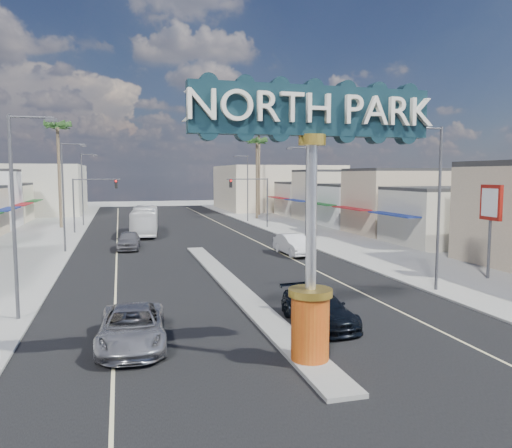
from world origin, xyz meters
TOP-DOWN VIEW (x-y plane):
  - ground at (0.00, 30.00)m, footprint 160.00×160.00m
  - road at (0.00, 30.00)m, footprint 20.00×120.00m
  - median_island at (0.00, 14.00)m, footprint 1.30×30.00m
  - sidewalk_left at (-14.00, 30.00)m, footprint 8.00×120.00m
  - sidewalk_right at (14.00, 30.00)m, footprint 8.00×120.00m
  - storefront_row_right at (24.00, 43.00)m, footprint 12.00×42.00m
  - backdrop_far_left at (-22.00, 75.00)m, footprint 20.00×20.00m
  - backdrop_far_right at (22.00, 75.00)m, footprint 20.00×20.00m
  - gateway_sign at (0.00, 1.98)m, footprint 8.20×1.50m
  - traffic_signal_left at (-9.18, 43.99)m, footprint 5.09×0.45m
  - traffic_signal_right at (9.18, 43.99)m, footprint 5.09×0.45m
  - streetlight_l_near at (-10.43, 10.00)m, footprint 2.03×0.22m
  - streetlight_l_mid at (-10.43, 30.00)m, footprint 2.03×0.22m
  - streetlight_l_far at (-10.43, 52.00)m, footprint 2.03×0.22m
  - streetlight_r_near at (10.43, 10.00)m, footprint 2.03×0.22m
  - streetlight_r_mid at (10.43, 30.00)m, footprint 2.03×0.22m
  - streetlight_r_far at (10.43, 52.00)m, footprint 2.03×0.22m
  - palm_left_far at (-13.00, 50.00)m, footprint 2.60×2.60m
  - palm_right_mid at (13.00, 56.00)m, footprint 2.60×2.60m
  - palm_right_far at (15.00, 62.00)m, footprint 2.60×2.60m
  - suv_left at (-5.82, 5.38)m, footprint 2.75×5.44m
  - suv_right at (2.00, 6.05)m, footprint 2.38×5.01m
  - car_parked_left at (-5.50, 30.51)m, footprint 2.27×4.82m
  - car_parked_right at (7.26, 24.06)m, footprint 2.00×5.09m
  - city_bus at (-3.61, 41.15)m, footprint 3.44×10.99m
  - bank_pylon_sign at (15.51, 11.79)m, footprint 0.33×1.80m

SIDE VIEW (x-z plane):
  - ground at x=0.00m, z-range 0.00..0.00m
  - road at x=0.00m, z-range 0.00..0.01m
  - sidewalk_left at x=-14.00m, z-range 0.00..0.12m
  - sidewalk_right at x=14.00m, z-range 0.00..0.12m
  - median_island at x=0.00m, z-range 0.00..0.16m
  - suv_right at x=2.00m, z-range 0.00..1.41m
  - suv_left at x=-5.82m, z-range 0.00..1.47m
  - car_parked_left at x=-5.50m, z-range 0.00..1.59m
  - car_parked_right at x=7.26m, z-range 0.00..1.65m
  - city_bus at x=-3.61m, z-range 0.00..3.01m
  - storefront_row_right at x=24.00m, z-range 0.00..6.00m
  - backdrop_far_left at x=-22.00m, z-range 0.00..8.00m
  - backdrop_far_right at x=22.00m, z-range 0.00..8.00m
  - traffic_signal_left at x=-9.18m, z-range 1.27..7.27m
  - traffic_signal_right at x=9.18m, z-range 1.27..7.27m
  - bank_pylon_sign at x=15.51m, z-range 1.58..7.30m
  - streetlight_l_near at x=-10.43m, z-range 0.57..9.57m
  - streetlight_l_mid at x=-10.43m, z-range 0.57..9.57m
  - streetlight_l_far at x=-10.43m, z-range 0.57..9.57m
  - streetlight_r_near at x=10.43m, z-range 0.57..9.57m
  - streetlight_r_mid at x=10.43m, z-range 0.57..9.57m
  - streetlight_r_far at x=10.43m, z-range 0.57..9.57m
  - gateway_sign at x=0.00m, z-range 1.35..10.50m
  - palm_right_mid at x=13.00m, z-range 4.55..16.65m
  - palm_left_far at x=-13.00m, z-range 4.95..18.05m
  - palm_right_far at x=15.00m, z-range 5.34..19.44m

